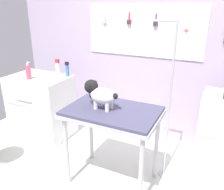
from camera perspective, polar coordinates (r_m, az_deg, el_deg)
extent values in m
cube|color=silver|center=(2.65, -1.80, -21.22)|extent=(4.40, 4.00, 0.04)
cube|color=#B4A4C0|center=(3.21, 8.74, 9.77)|extent=(4.00, 0.06, 2.30)
cube|color=white|center=(3.16, 7.49, 14.97)|extent=(1.54, 0.02, 0.64)
cylinder|color=gray|center=(3.34, -1.69, 19.13)|extent=(0.01, 0.02, 0.01)
cube|color=silver|center=(3.34, -1.86, 17.93)|extent=(0.01, 0.00, 0.11)
cube|color=silver|center=(3.34, -1.66, 17.93)|extent=(0.01, 0.00, 0.11)
torus|color=blue|center=(3.35, -1.95, 16.68)|extent=(0.03, 0.01, 0.03)
torus|color=blue|center=(3.34, -1.54, 16.67)|extent=(0.03, 0.01, 0.03)
cylinder|color=gray|center=(3.20, 4.26, 19.45)|extent=(0.01, 0.02, 0.01)
cylinder|color=red|center=(3.19, 4.16, 18.46)|extent=(0.02, 0.02, 0.09)
cube|color=red|center=(3.19, 4.13, 17.16)|extent=(0.06, 0.02, 0.06)
cube|color=#333338|center=(3.18, 4.02, 17.14)|extent=(0.05, 0.01, 0.05)
cylinder|color=gray|center=(3.08, 10.68, 18.88)|extent=(0.01, 0.02, 0.01)
cylinder|color=#703890|center=(3.08, 10.56, 17.85)|extent=(0.02, 0.02, 0.09)
cube|color=#703890|center=(3.08, 10.46, 16.51)|extent=(0.06, 0.02, 0.06)
cube|color=#333338|center=(3.06, 10.38, 16.49)|extent=(0.05, 0.01, 0.05)
cylinder|color=gray|center=(3.00, 17.76, 17.32)|extent=(0.01, 0.02, 0.01)
cube|color=silver|center=(3.00, 17.46, 16.00)|extent=(0.01, 0.00, 0.11)
cube|color=silver|center=(3.00, 17.69, 15.98)|extent=(0.01, 0.00, 0.11)
torus|color=red|center=(3.01, 17.17, 14.64)|extent=(0.03, 0.01, 0.03)
torus|color=red|center=(3.00, 17.67, 14.58)|extent=(0.03, 0.01, 0.03)
cylinder|color=#B7B7BC|center=(2.48, -10.87, -13.21)|extent=(0.04, 0.04, 0.76)
cylinder|color=#B7B7BC|center=(2.18, 6.99, -18.47)|extent=(0.04, 0.04, 0.76)
cylinder|color=#B7B7BC|center=(2.82, -5.08, -8.42)|extent=(0.04, 0.04, 0.76)
cylinder|color=#B7B7BC|center=(2.56, 10.63, -12.11)|extent=(0.04, 0.04, 0.76)
cube|color=#B7B7BC|center=(2.28, 0.06, -4.52)|extent=(0.91, 0.60, 0.03)
cube|color=#454460|center=(2.27, 0.06, -3.80)|extent=(0.88, 0.58, 0.03)
cylinder|color=#B7B7BC|center=(2.83, 12.20, -18.01)|extent=(0.11, 0.11, 0.01)
cylinder|color=#B7B7BC|center=(2.41, 13.67, -2.76)|extent=(0.02, 0.02, 1.64)
cylinder|color=#B7B7BC|center=(2.24, 12.39, 17.06)|extent=(0.24, 0.02, 0.02)
cylinder|color=white|center=(2.26, -3.97, -2.31)|extent=(0.04, 0.04, 0.09)
cylinder|color=white|center=(2.32, -2.93, -1.62)|extent=(0.04, 0.04, 0.09)
cylinder|color=white|center=(2.20, -1.18, -2.93)|extent=(0.04, 0.04, 0.09)
cylinder|color=white|center=(2.26, -0.19, -2.20)|extent=(0.04, 0.04, 0.09)
ellipsoid|color=white|center=(2.23, -2.21, -0.19)|extent=(0.28, 0.18, 0.15)
ellipsoid|color=black|center=(2.28, -4.26, 0.04)|extent=(0.10, 0.12, 0.08)
sphere|color=black|center=(2.27, -5.03, 2.07)|extent=(0.13, 0.13, 0.13)
ellipsoid|color=white|center=(2.30, -6.22, 1.96)|extent=(0.06, 0.05, 0.04)
sphere|color=black|center=(2.32, -6.77, 2.06)|extent=(0.02, 0.02, 0.02)
ellipsoid|color=black|center=(2.21, -5.55, 1.83)|extent=(0.04, 0.03, 0.07)
ellipsoid|color=black|center=(2.30, -3.99, 2.66)|extent=(0.04, 0.03, 0.07)
sphere|color=black|center=(2.16, 0.71, -0.29)|extent=(0.06, 0.06, 0.06)
cube|color=silver|center=(3.45, -16.58, -2.60)|extent=(0.80, 0.56, 0.86)
cube|color=silver|center=(3.20, -20.29, -1.27)|extent=(0.70, 0.01, 0.17)
cylinder|color=#99999E|center=(3.19, -20.39, -1.32)|extent=(0.24, 0.02, 0.02)
cylinder|color=#DC536F|center=(3.21, -19.49, 5.20)|extent=(0.07, 0.07, 0.18)
cylinder|color=silver|center=(3.18, -19.72, 7.02)|extent=(0.03, 0.03, 0.03)
cube|color=silver|center=(3.17, -19.56, 7.44)|extent=(0.04, 0.01, 0.01)
cylinder|color=#3D78C1|center=(3.21, -10.71, 5.58)|extent=(0.05, 0.05, 0.13)
cylinder|color=#3D78C1|center=(3.19, -10.80, 6.89)|extent=(0.02, 0.02, 0.02)
cube|color=black|center=(3.18, -10.84, 7.46)|extent=(0.05, 0.03, 0.04)
cylinder|color=white|center=(3.29, -12.93, 6.00)|extent=(0.06, 0.06, 0.15)
cylinder|color=white|center=(3.27, -13.05, 7.46)|extent=(0.03, 0.03, 0.02)
cube|color=red|center=(3.26, -13.10, 8.01)|extent=(0.05, 0.03, 0.04)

